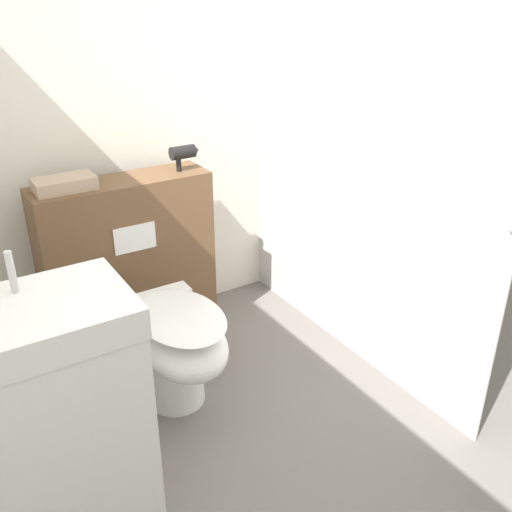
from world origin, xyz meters
TOP-DOWN VIEW (x-y plane):
  - wall_back at (0.00, 1.91)m, footprint 8.00×0.06m
  - partition_panel at (-0.23, 1.65)m, footprint 0.91×0.28m
  - shower_glass at (0.76, 0.98)m, footprint 0.04×1.81m
  - toilet at (-0.25, 1.00)m, footprint 0.38×0.64m
  - sink_vanity at (-0.92, 0.57)m, footprint 0.63×0.42m
  - hair_drier at (0.12, 1.63)m, footprint 0.16×0.07m
  - folded_towel at (-0.51, 1.64)m, footprint 0.29×0.16m

SIDE VIEW (x-z plane):
  - toilet at x=-0.25m, z-range 0.07..0.61m
  - partition_panel at x=-0.23m, z-range 0.00..0.97m
  - sink_vanity at x=-0.92m, z-range -0.07..1.06m
  - folded_towel at x=-0.51m, z-range 0.97..1.03m
  - hair_drier at x=0.12m, z-range 0.99..1.13m
  - shower_glass at x=0.76m, z-range 0.00..2.14m
  - wall_back at x=0.00m, z-range 0.00..2.50m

